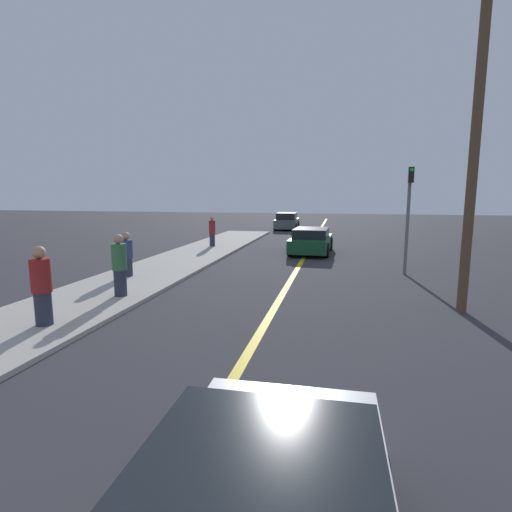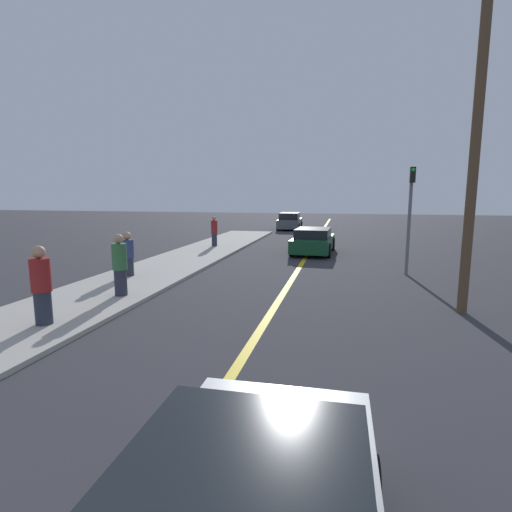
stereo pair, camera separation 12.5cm
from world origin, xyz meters
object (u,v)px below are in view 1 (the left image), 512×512
(car_ahead_center, at_px, (311,241))
(utility_pole, at_px, (473,163))
(pedestrian_mid_group, at_px, (119,266))
(pedestrian_by_sign, at_px, (212,231))
(pedestrian_far_standing, at_px, (127,255))
(traffic_light, at_px, (408,209))
(pedestrian_near_curb, at_px, (42,286))
(car_far_distant, at_px, (287,221))

(car_ahead_center, relative_size, utility_pole, 0.55)
(car_ahead_center, bearing_deg, pedestrian_mid_group, -112.56)
(pedestrian_mid_group, relative_size, utility_pole, 0.24)
(pedestrian_by_sign, bearing_deg, pedestrian_far_standing, -93.01)
(traffic_light, bearing_deg, pedestrian_mid_group, -147.59)
(pedestrian_near_curb, relative_size, traffic_light, 0.45)
(pedestrian_by_sign, distance_m, utility_pole, 14.36)
(car_ahead_center, distance_m, pedestrian_near_curb, 13.55)
(car_far_distant, relative_size, pedestrian_by_sign, 2.41)
(pedestrian_near_curb, bearing_deg, traffic_light, 42.51)
(pedestrian_far_standing, distance_m, utility_pole, 10.88)
(pedestrian_far_standing, bearing_deg, traffic_light, 16.37)
(utility_pole, bearing_deg, car_ahead_center, 115.77)
(car_far_distant, relative_size, traffic_light, 1.01)
(pedestrian_mid_group, bearing_deg, traffic_light, 32.41)
(car_ahead_center, height_order, traffic_light, traffic_light)
(utility_pole, bearing_deg, pedestrian_near_curb, -160.48)
(car_ahead_center, xyz_separation_m, pedestrian_mid_group, (-4.63, -9.97, 0.36))
(car_ahead_center, distance_m, pedestrian_far_standing, 9.48)
(pedestrian_far_standing, bearing_deg, pedestrian_mid_group, -63.99)
(pedestrian_mid_group, xyz_separation_m, traffic_light, (8.43, 5.35, 1.43))
(pedestrian_near_curb, xyz_separation_m, pedestrian_mid_group, (0.30, 2.65, -0.00))
(pedestrian_near_curb, distance_m, pedestrian_by_sign, 13.37)
(utility_pole, bearing_deg, pedestrian_far_standing, 169.98)
(car_ahead_center, height_order, pedestrian_by_sign, pedestrian_by_sign)
(pedestrian_far_standing, xyz_separation_m, utility_pole, (10.34, -1.83, 2.83))
(car_ahead_center, distance_m, pedestrian_mid_group, 11.00)
(car_far_distant, height_order, utility_pole, utility_pole)
(car_far_distant, bearing_deg, traffic_light, -70.29)
(traffic_light, xyz_separation_m, utility_pole, (0.68, -4.66, 1.30))
(car_ahead_center, bearing_deg, utility_pole, -61.87)
(pedestrian_near_curb, relative_size, pedestrian_far_standing, 1.13)
(traffic_light, bearing_deg, pedestrian_far_standing, -163.63)
(car_ahead_center, xyz_separation_m, utility_pole, (4.48, -9.28, 3.08))
(pedestrian_mid_group, distance_m, pedestrian_far_standing, 2.80)
(car_ahead_center, bearing_deg, car_far_distant, 105.25)
(pedestrian_mid_group, height_order, utility_pole, utility_pole)
(pedestrian_mid_group, bearing_deg, pedestrian_by_sign, 94.25)
(utility_pole, bearing_deg, traffic_light, 98.34)
(car_far_distant, distance_m, traffic_light, 18.85)
(pedestrian_near_curb, bearing_deg, car_ahead_center, 68.66)
(pedestrian_far_standing, bearing_deg, pedestrian_near_curb, -79.80)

